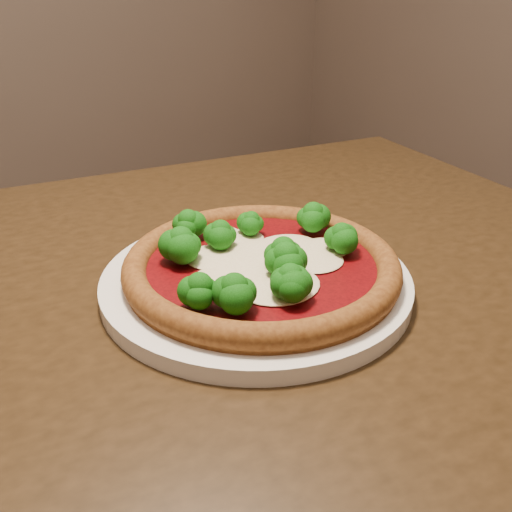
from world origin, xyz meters
TOP-DOWN VIEW (x-y plane):
  - floor at (0.00, 0.00)m, footprint 4.00×4.00m
  - dining_table at (-0.20, -0.22)m, footprint 1.31×1.04m
  - plate at (-0.14, -0.29)m, footprint 0.34×0.34m
  - pizza at (-0.14, -0.29)m, footprint 0.30×0.30m

SIDE VIEW (x-z plane):
  - floor at x=0.00m, z-range 0.00..0.00m
  - dining_table at x=-0.20m, z-range 0.28..1.03m
  - plate at x=-0.14m, z-range 0.75..0.77m
  - pizza at x=-0.14m, z-range 0.75..0.82m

